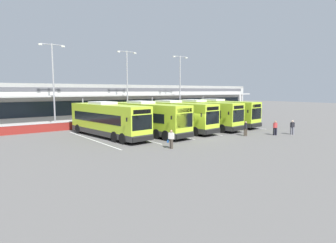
# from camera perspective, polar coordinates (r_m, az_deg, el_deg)

# --- Properties ---
(ground_plane) EXTENTS (200.00, 200.00, 0.00)m
(ground_plane) POSITION_cam_1_polar(r_m,az_deg,el_deg) (30.67, 7.74, -3.10)
(ground_plane) COLOR #605E5B
(terminal_building) EXTENTS (70.00, 13.00, 6.00)m
(terminal_building) POSITION_cam_1_polar(r_m,az_deg,el_deg) (52.77, -13.54, 3.99)
(terminal_building) COLOR #B7B7B2
(terminal_building) RESTS_ON ground
(red_barrier_wall) EXTENTS (60.00, 0.40, 1.10)m
(red_barrier_wall) POSITION_cam_1_polar(r_m,az_deg,el_deg) (41.96, -6.49, 0.21)
(red_barrier_wall) COLOR maroon
(red_barrier_wall) RESTS_ON ground
(coach_bus_leftmost) EXTENTS (3.90, 12.34, 3.78)m
(coach_bus_leftmost) POSITION_cam_1_polar(r_m,az_deg,el_deg) (30.85, -12.15, 0.22)
(coach_bus_leftmost) COLOR #B7DB2D
(coach_bus_leftmost) RESTS_ON ground
(coach_bus_left_centre) EXTENTS (3.90, 12.34, 3.78)m
(coach_bus_left_centre) POSITION_cam_1_polar(r_m,az_deg,el_deg) (32.04, -4.46, 0.57)
(coach_bus_left_centre) COLOR #B7DB2D
(coach_bus_left_centre) RESTS_ON ground
(coach_bus_centre) EXTENTS (3.90, 12.34, 3.78)m
(coach_bus_centre) POSITION_cam_1_polar(r_m,az_deg,el_deg) (34.77, 1.17, 1.03)
(coach_bus_centre) COLOR #B7DB2D
(coach_bus_centre) RESTS_ON ground
(coach_bus_right_centre) EXTENTS (3.90, 12.34, 3.78)m
(coach_bus_right_centre) POSITION_cam_1_polar(r_m,az_deg,el_deg) (37.34, 6.31, 1.36)
(coach_bus_right_centre) COLOR #B7DB2D
(coach_bus_right_centre) RESTS_ON ground
(coach_bus_rightmost) EXTENTS (3.90, 12.34, 3.78)m
(coach_bus_rightmost) POSITION_cam_1_polar(r_m,az_deg,el_deg) (40.73, 10.10, 1.71)
(coach_bus_rightmost) COLOR #B7DB2D
(coach_bus_rightmost) RESTS_ON ground
(bay_stripe_far_west) EXTENTS (0.14, 13.00, 0.01)m
(bay_stripe_far_west) POSITION_cam_1_polar(r_m,az_deg,el_deg) (29.80, -15.31, -3.53)
(bay_stripe_far_west) COLOR silver
(bay_stripe_far_west) RESTS_ON ground
(bay_stripe_west) EXTENTS (0.14, 13.00, 0.01)m
(bay_stripe_west) POSITION_cam_1_polar(r_m,az_deg,el_deg) (31.60, -8.25, -2.82)
(bay_stripe_west) COLOR silver
(bay_stripe_west) RESTS_ON ground
(bay_stripe_mid_west) EXTENTS (0.14, 13.00, 0.01)m
(bay_stripe_mid_west) POSITION_cam_1_polar(r_m,az_deg,el_deg) (33.84, -2.05, -2.16)
(bay_stripe_mid_west) COLOR silver
(bay_stripe_mid_west) RESTS_ON ground
(bay_stripe_centre) EXTENTS (0.14, 13.00, 0.01)m
(bay_stripe_centre) POSITION_cam_1_polar(r_m,az_deg,el_deg) (36.42, 3.33, -1.56)
(bay_stripe_centre) COLOR silver
(bay_stripe_centre) RESTS_ON ground
(bay_stripe_mid_east) EXTENTS (0.14, 13.00, 0.01)m
(bay_stripe_mid_east) POSITION_cam_1_polar(r_m,az_deg,el_deg) (39.28, 7.96, -1.03)
(bay_stripe_mid_east) COLOR silver
(bay_stripe_mid_east) RESTS_ON ground
(bay_stripe_east) EXTENTS (0.14, 13.00, 0.01)m
(bay_stripe_east) POSITION_cam_1_polar(r_m,az_deg,el_deg) (42.37, 11.94, -0.58)
(bay_stripe_east) COLOR silver
(bay_stripe_east) RESTS_ON ground
(pedestrian_with_handbag) EXTENTS (0.54, 0.60, 1.62)m
(pedestrian_with_handbag) POSITION_cam_1_polar(r_m,az_deg,el_deg) (24.15, 0.63, -3.52)
(pedestrian_with_handbag) COLOR #4C4238
(pedestrian_with_handbag) RESTS_ON ground
(pedestrian_in_dark_coat) EXTENTS (0.54, 0.37, 1.62)m
(pedestrian_in_dark_coat) POSITION_cam_1_polar(r_m,az_deg,el_deg) (33.56, 20.92, -1.14)
(pedestrian_in_dark_coat) COLOR black
(pedestrian_in_dark_coat) RESTS_ON ground
(pedestrian_child) EXTENTS (0.52, 0.40, 1.62)m
(pedestrian_child) POSITION_cam_1_polar(r_m,az_deg,el_deg) (34.82, 23.92, -1.01)
(pedestrian_child) COLOR slate
(pedestrian_child) RESTS_ON ground
(pedestrian_near_bin) EXTENTS (0.53, 0.32, 1.62)m
(pedestrian_near_bin) POSITION_cam_1_polar(r_m,az_deg,el_deg) (31.98, 15.47, -1.30)
(pedestrian_near_bin) COLOR #4C4238
(pedestrian_near_bin) RESTS_ON ground
(lamp_post_west) EXTENTS (3.24, 0.28, 11.00)m
(lamp_post_west) POSITION_cam_1_polar(r_m,az_deg,el_deg) (39.79, -22.25, 7.73)
(lamp_post_west) COLOR #9E9EA3
(lamp_post_west) RESTS_ON ground
(lamp_post_centre) EXTENTS (3.24, 0.28, 11.00)m
(lamp_post_centre) POSITION_cam_1_polar(r_m,az_deg,el_deg) (43.96, -8.28, 7.95)
(lamp_post_centre) COLOR #9E9EA3
(lamp_post_centre) RESTS_ON ground
(lamp_post_east) EXTENTS (3.24, 0.28, 11.00)m
(lamp_post_east) POSITION_cam_1_polar(r_m,az_deg,el_deg) (49.78, 2.45, 7.80)
(lamp_post_east) COLOR #9E9EA3
(lamp_post_east) RESTS_ON ground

